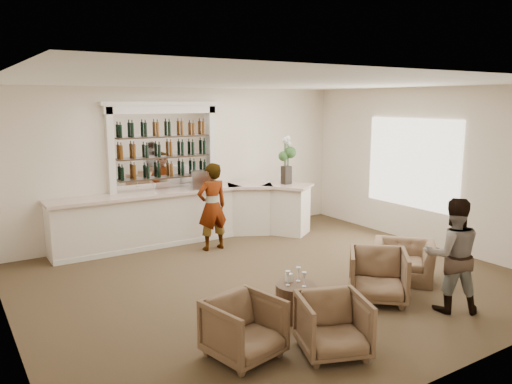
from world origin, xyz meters
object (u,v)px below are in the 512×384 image
at_px(guest, 452,255).
at_px(flower_vase, 287,157).
at_px(armchair_right, 378,276).
at_px(armchair_far, 403,261).
at_px(cocktail_table, 296,301).
at_px(bar_counter, 188,215).
at_px(armchair_center, 333,325).
at_px(sommelier, 212,207).
at_px(espresso_machine, 202,180).
at_px(armchair_left, 244,328).

xyz_separation_m(guest, flower_vase, (0.59, 4.85, 0.92)).
distance_m(armchair_right, armchair_far, 1.13).
relative_size(cocktail_table, guest, 0.34).
distance_m(bar_counter, armchair_far, 4.64).
relative_size(cocktail_table, armchair_center, 0.71).
bearing_deg(cocktail_table, armchair_far, 5.82).
bearing_deg(armchair_center, flower_vase, 80.73).
relative_size(sommelier, espresso_machine, 3.98).
bearing_deg(espresso_machine, armchair_far, -45.89).
bearing_deg(sommelier, armchair_center, 79.37).
xyz_separation_m(bar_counter, guest, (1.64, -5.38, 0.26)).
distance_m(sommelier, armchair_far, 3.88).
xyz_separation_m(armchair_left, armchair_right, (2.61, 0.37, 0.03)).
relative_size(bar_counter, armchair_far, 5.72).
distance_m(sommelier, guest, 4.80).
distance_m(armchair_far, flower_vase, 3.89).
xyz_separation_m(armchair_left, espresso_machine, (1.90, 4.85, 0.97)).
bearing_deg(guest, flower_vase, -61.07).
height_order(guest, armchair_far, guest).
distance_m(guest, armchair_center, 2.34).
bearing_deg(armchair_far, bar_counter, 165.76).
xyz_separation_m(armchair_left, flower_vase, (3.82, 4.41, 1.39)).
bearing_deg(guest, sommelier, -36.16).
distance_m(armchair_far, espresso_machine, 4.54).
distance_m(armchair_center, armchair_right, 1.89).
height_order(armchair_center, armchair_far, armchair_center).
bearing_deg(cocktail_table, armchair_left, -155.42).
bearing_deg(armchair_center, bar_counter, 104.33).
bearing_deg(armchair_center, guest, 22.49).
relative_size(cocktail_table, espresso_machine, 1.26).
distance_m(guest, armchair_left, 3.30).
bearing_deg(espresso_machine, guest, -55.26).
distance_m(bar_counter, cocktail_table, 4.43).
height_order(cocktail_table, armchair_left, armchair_left).
height_order(sommelier, guest, sommelier).
bearing_deg(armchair_far, armchair_left, -118.67).
height_order(armchair_far, espresso_machine, espresso_machine).
relative_size(sommelier, armchair_far, 1.79).
bearing_deg(guest, bar_counter, -37.18).
distance_m(bar_counter, espresso_machine, 0.83).
bearing_deg(flower_vase, armchair_far, -92.46).
relative_size(armchair_left, armchair_right, 0.93).
xyz_separation_m(armchair_left, armchair_center, (0.94, -0.50, -0.00)).
bearing_deg(espresso_machine, armchair_left, -90.79).
xyz_separation_m(cocktail_table, sommelier, (0.58, 3.58, 0.65)).
bearing_deg(guest, armchair_right, -17.13).
height_order(armchair_left, flower_vase, flower_vase).
distance_m(cocktail_table, espresso_machine, 4.51).
height_order(cocktail_table, sommelier, sommelier).
bearing_deg(espresso_machine, cocktail_table, -78.97).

